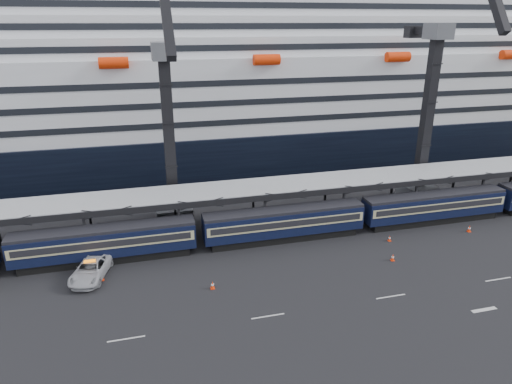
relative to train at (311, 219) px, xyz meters
The scene contains 13 objects.
ground 11.25m from the train, 65.06° to the right, with size 260.00×260.00×0.00m, color black.
lane_markings 20.02m from the train, 49.95° to the right, with size 111.00×4.27×0.02m.
train is the anchor object (origin of this frame).
canopy 6.85m from the train, 40.71° to the left, with size 130.00×6.25×5.53m.
cruise_ship 37.56m from the train, 84.34° to the left, with size 214.09×28.84×34.00m.
crane_dark_near 20.10m from the train, 150.76° to the left, with size 4.50×17.75×35.08m.
crane_dark_mid 23.83m from the train, 21.11° to the left, with size 4.50×18.24×39.64m.
pickup_truck 24.98m from the train, behind, with size 2.93×6.35×1.76m, color #A8A9AF.
traffic_cone_b 24.12m from the train, behind, with size 0.39×0.39×0.79m.
traffic_cone_c 15.82m from the train, 147.74° to the right, with size 0.41×0.41×0.81m.
traffic_cone_d 9.43m from the train, 22.89° to the right, with size 0.36×0.36×0.71m.
traffic_cone_e 10.32m from the train, 50.81° to the right, with size 0.39×0.39×0.78m.
traffic_cone_f 19.73m from the train, 11.15° to the right, with size 0.43×0.43×0.86m.
Camera 1 is at (-23.52, -36.15, 24.23)m, focal length 32.00 mm.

